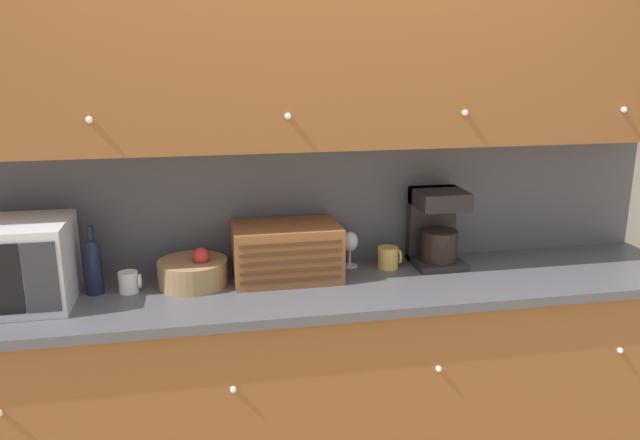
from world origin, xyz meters
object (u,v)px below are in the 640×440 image
object	(u,v)px
wine_glass	(350,243)
coffee_maker	(437,227)
wine_bottle	(93,263)
mug	(389,258)
mug_blue_second	(129,282)
fruit_basket	(193,272)
bread_box	(286,252)

from	to	relation	value
wine_glass	coffee_maker	xyz separation A→B (m)	(0.41, -0.04, 0.07)
wine_bottle	mug	size ratio (longest dim) A/B	2.71
mug_blue_second	mug	bearing A→B (deg)	4.10
wine_bottle	mug_blue_second	xyz separation A→B (m)	(0.14, -0.02, -0.09)
fruit_basket	bread_box	xyz separation A→B (m)	(0.41, 0.01, 0.06)
wine_bottle	coffee_maker	xyz separation A→B (m)	(1.53, 0.08, 0.05)
coffee_maker	mug_blue_second	bearing A→B (deg)	-176.00
wine_glass	coffee_maker	size ratio (longest dim) A/B	0.47
mug_blue_second	bread_box	bearing A→B (deg)	3.75
wine_bottle	fruit_basket	size ratio (longest dim) A/B	0.98
mug_blue_second	mug	world-z (taller)	mug
wine_bottle	mug	xyz separation A→B (m)	(1.29, 0.07, -0.08)
bread_box	mug	world-z (taller)	bread_box
fruit_basket	wine_glass	world-z (taller)	fruit_basket
coffee_maker	wine_bottle	bearing A→B (deg)	-176.95
fruit_basket	wine_glass	xyz separation A→B (m)	(0.72, 0.10, 0.06)
mug_blue_second	wine_glass	xyz separation A→B (m)	(0.98, 0.14, 0.07)
wine_bottle	fruit_basket	distance (m)	0.41
fruit_basket	mug	world-z (taller)	fruit_basket
wine_bottle	wine_glass	bearing A→B (deg)	6.32
wine_bottle	mug_blue_second	world-z (taller)	wine_bottle
mug_blue_second	fruit_basket	world-z (taller)	fruit_basket
wine_bottle	coffee_maker	size ratio (longest dim) A/B	0.81
fruit_basket	coffee_maker	world-z (taller)	coffee_maker
wine_glass	fruit_basket	bearing A→B (deg)	-171.81
fruit_basket	coffee_maker	size ratio (longest dim) A/B	0.82
bread_box	coffee_maker	distance (m)	0.73
bread_box	coffee_maker	xyz separation A→B (m)	(0.72, 0.05, 0.06)
mug	coffee_maker	size ratio (longest dim) A/B	0.30
wine_bottle	wine_glass	xyz separation A→B (m)	(1.12, 0.12, -0.02)
wine_glass	mug_blue_second	bearing A→B (deg)	-171.89
mug_blue_second	wine_glass	world-z (taller)	wine_glass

